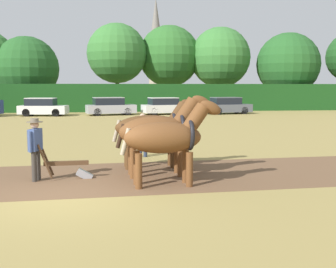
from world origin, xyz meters
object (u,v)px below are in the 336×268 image
(draft_horse_lead_right, at_px, (160,131))
(plow, at_px, (71,168))
(tree_center_left, at_px, (117,53))
(parked_car_center, at_px, (165,106))
(draft_horse_lead_left, at_px, (167,137))
(draft_horse_trail_left, at_px, (153,128))
(tree_right, at_px, (288,64))
(farmer_beside_team, at_px, (143,132))
(tree_left, at_px, (27,69))
(parked_car_center_left, at_px, (110,107))
(parked_car_left, at_px, (43,107))
(farmer_at_plow, at_px, (35,144))
(tree_center, at_px, (169,56))
(parked_car_center_right, at_px, (227,106))
(tree_center_right, at_px, (220,57))
(church_spire, at_px, (156,46))

(draft_horse_lead_right, xyz_separation_m, plow, (-2.53, -0.10, -0.99))
(tree_center_left, distance_m, parked_car_center, 12.55)
(draft_horse_lead_left, relative_size, draft_horse_trail_left, 0.96)
(tree_right, xyz_separation_m, plow, (-22.03, -35.96, -4.84))
(farmer_beside_team, bearing_deg, tree_left, 46.46)
(parked_car_center_left, bearing_deg, tree_right, 13.02)
(parked_car_left, relative_size, parked_car_center_left, 0.93)
(tree_center_left, bearing_deg, farmer_at_plow, -94.43)
(tree_center, bearing_deg, parked_car_left, -136.48)
(parked_car_center_right, bearing_deg, parked_car_center_left, 171.25)
(tree_center_left, relative_size, tree_center, 0.99)
(tree_center, xyz_separation_m, draft_horse_trail_left, (-5.72, -37.03, -4.87))
(tree_center_right, distance_m, parked_car_center, 14.25)
(parked_car_left, bearing_deg, draft_horse_trail_left, -66.23)
(church_spire, height_order, farmer_beside_team, church_spire)
(draft_horse_lead_right, bearing_deg, tree_center_left, 88.53)
(tree_center_left, height_order, draft_horse_lead_left, tree_center_left)
(parked_car_center, bearing_deg, tree_center, 68.57)
(parked_car_left, bearing_deg, tree_center_right, 37.92)
(draft_horse_lead_right, bearing_deg, parked_car_center_left, 90.72)
(plow, relative_size, parked_car_center, 0.33)
(church_spire, relative_size, parked_car_center, 4.40)
(plow, relative_size, parked_car_center_right, 0.33)
(church_spire, bearing_deg, plow, -98.10)
(church_spire, relative_size, draft_horse_lead_right, 6.95)
(tree_right, bearing_deg, draft_horse_trail_left, -119.49)
(tree_center, xyz_separation_m, parked_car_center_left, (-7.07, -12.03, -5.38))
(draft_horse_lead_left, xyz_separation_m, draft_horse_trail_left, (-0.11, 2.54, 0.00))
(draft_horse_lead_left, relative_size, parked_car_left, 0.63)
(tree_center_left, distance_m, tree_right, 20.13)
(church_spire, relative_size, draft_horse_trail_left, 7.00)
(tree_center_left, distance_m, tree_center_right, 12.15)
(farmer_at_plow, height_order, farmer_beside_team, farmer_at_plow)
(parked_car_center, bearing_deg, tree_center_right, 41.47)
(tree_center_right, height_order, parked_car_center, tree_center_right)
(tree_center_right, distance_m, parked_car_center_left, 17.68)
(tree_left, height_order, tree_center_left, tree_center_left)
(farmer_beside_team, distance_m, parked_car_center_left, 22.94)
(tree_center_left, relative_size, draft_horse_trail_left, 3.43)
(draft_horse_lead_right, height_order, parked_car_center, draft_horse_lead_right)
(tree_right, height_order, draft_horse_lead_right, tree_right)
(tree_center_left, height_order, farmer_at_plow, tree_center_left)
(draft_horse_lead_left, height_order, draft_horse_trail_left, draft_horse_lead_left)
(parked_car_left, bearing_deg, tree_center_left, 66.01)
(draft_horse_lead_left, distance_m, parked_car_center, 28.00)
(tree_right, xyz_separation_m, farmer_beside_team, (-19.74, -32.50, -4.23))
(tree_right, distance_m, draft_horse_trail_left, 39.92)
(tree_center, height_order, draft_horse_trail_left, tree_center)
(church_spire, xyz_separation_m, farmer_at_plow, (-11.12, -71.86, -9.36))
(draft_horse_lead_left, xyz_separation_m, farmer_at_plow, (-3.50, 1.04, -0.26))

